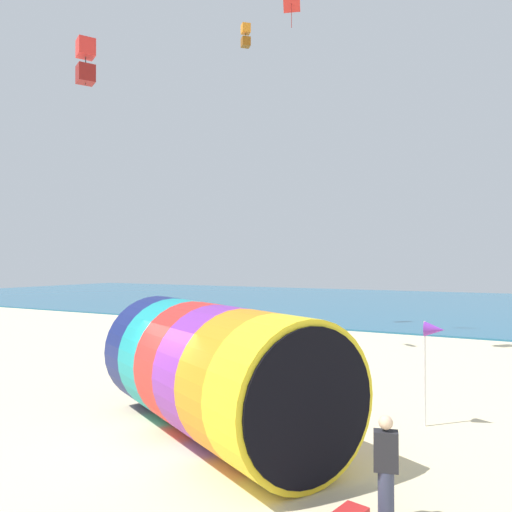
% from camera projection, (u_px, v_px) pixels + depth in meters
% --- Properties ---
extents(ground_plane, '(120.00, 120.00, 0.00)m').
position_uv_depth(ground_plane, '(167.00, 442.00, 10.77)').
color(ground_plane, beige).
extents(sea, '(120.00, 40.00, 0.10)m').
position_uv_depth(sea, '(439.00, 305.00, 44.84)').
color(sea, '#236084').
rests_on(sea, ground).
extents(giant_inflatable_tube, '(7.42, 5.85, 2.94)m').
position_uv_depth(giant_inflatable_tube, '(214.00, 370.00, 11.20)').
color(giant_inflatable_tube, navy).
rests_on(giant_inflatable_tube, ground).
extents(kite_handler, '(0.41, 0.31, 1.61)m').
position_uv_depth(kite_handler, '(386.00, 469.00, 7.43)').
color(kite_handler, '#383D56').
rests_on(kite_handler, ground).
extents(kite_red_box, '(0.71, 0.71, 1.48)m').
position_uv_depth(kite_red_box, '(86.00, 61.00, 15.78)').
color(kite_red_box, red).
extents(kite_orange_box, '(0.68, 0.68, 1.38)m').
position_uv_depth(kite_orange_box, '(246.00, 36.00, 28.74)').
color(kite_orange_box, orange).
extents(kite_red_diamond, '(1.01, 0.83, 2.06)m').
position_uv_depth(kite_red_diamond, '(291.00, 0.00, 25.65)').
color(kite_red_diamond, red).
extents(bystander_near_water, '(0.42, 0.39, 1.54)m').
position_uv_depth(bystander_near_water, '(253.00, 327.00, 23.96)').
color(bystander_near_water, '#383D56').
rests_on(bystander_near_water, ground).
extents(beach_flag, '(0.47, 0.36, 2.49)m').
position_uv_depth(beach_flag, '(433.00, 334.00, 11.77)').
color(beach_flag, silver).
rests_on(beach_flag, ground).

